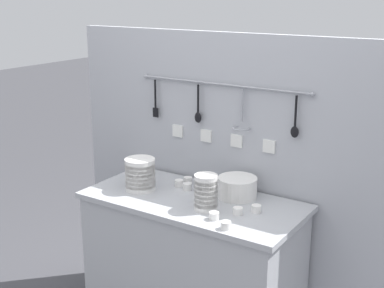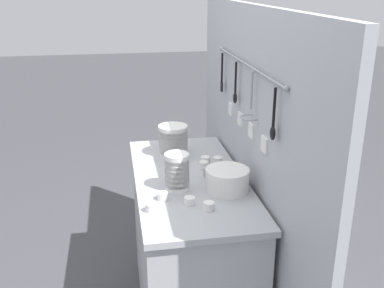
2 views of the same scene
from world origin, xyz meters
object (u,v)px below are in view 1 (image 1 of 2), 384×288
(cup_front_left, at_px, (238,211))
(steel_mixing_bowl, at_px, (207,188))
(cup_edge_near, at_px, (179,183))
(cup_mid_row, at_px, (226,225))
(cup_edge_far, at_px, (214,216))
(cup_beside_plates, at_px, (187,187))
(bowl_stack_nested_right, at_px, (140,174))
(plate_stack, at_px, (237,187))
(cup_by_caddy, at_px, (188,180))
(bowl_stack_tall_left, at_px, (206,192))
(cup_front_right, at_px, (256,209))

(cup_front_left, bearing_deg, steel_mixing_bowl, 147.83)
(steel_mixing_bowl, distance_m, cup_edge_near, 0.17)
(cup_edge_near, distance_m, cup_mid_row, 0.61)
(cup_edge_far, bearing_deg, cup_beside_plates, 141.58)
(steel_mixing_bowl, bearing_deg, bowl_stack_nested_right, -151.46)
(cup_edge_near, distance_m, cup_edge_far, 0.49)
(plate_stack, distance_m, steel_mixing_bowl, 0.19)
(steel_mixing_bowl, bearing_deg, cup_front_left, -32.17)
(steel_mixing_bowl, relative_size, cup_mid_row, 2.52)
(plate_stack, height_order, cup_by_caddy, plate_stack)
(cup_by_caddy, xyz_separation_m, cup_edge_far, (0.38, -0.35, 0.00))
(cup_edge_far, bearing_deg, cup_mid_row, -31.82)
(plate_stack, height_order, cup_beside_plates, plate_stack)
(cup_beside_plates, bearing_deg, cup_edge_far, -38.42)
(cup_by_caddy, bearing_deg, plate_stack, -5.18)
(bowl_stack_tall_left, xyz_separation_m, cup_front_right, (0.23, 0.11, -0.07))
(cup_mid_row, bearing_deg, steel_mixing_bowl, 132.15)
(cup_front_right, bearing_deg, cup_by_caddy, 162.91)
(cup_mid_row, height_order, cup_edge_far, same)
(bowl_stack_nested_right, relative_size, cup_mid_row, 3.62)
(cup_mid_row, bearing_deg, cup_front_left, 100.45)
(bowl_stack_nested_right, relative_size, cup_front_right, 3.62)
(cup_mid_row, relative_size, cup_front_right, 1.00)
(cup_mid_row, height_order, cup_front_left, same)
(steel_mixing_bowl, xyz_separation_m, cup_beside_plates, (-0.10, -0.04, -0.00))
(cup_edge_near, bearing_deg, steel_mixing_bowl, 5.90)
(cup_front_left, xyz_separation_m, cup_beside_plates, (-0.40, 0.15, 0.00))
(cup_by_caddy, bearing_deg, cup_mid_row, -40.37)
(bowl_stack_tall_left, distance_m, cup_beside_plates, 0.30)
(bowl_stack_tall_left, xyz_separation_m, cup_mid_row, (0.20, -0.14, -0.07))
(bowl_stack_nested_right, height_order, cup_by_caddy, bowl_stack_nested_right)
(cup_by_caddy, bearing_deg, cup_edge_near, -104.39)
(bowl_stack_tall_left, distance_m, cup_edge_far, 0.15)
(bowl_stack_tall_left, relative_size, cup_mid_row, 3.75)
(plate_stack, relative_size, cup_by_caddy, 4.28)
(cup_edge_far, bearing_deg, bowl_stack_tall_left, 140.06)
(cup_front_right, height_order, cup_beside_plates, same)
(cup_front_right, bearing_deg, plate_stack, 144.28)
(bowl_stack_tall_left, relative_size, cup_front_left, 3.75)
(cup_front_left, distance_m, cup_edge_far, 0.13)
(steel_mixing_bowl, bearing_deg, plate_stack, 5.49)
(steel_mixing_bowl, bearing_deg, cup_by_caddy, 162.79)
(cup_mid_row, bearing_deg, cup_by_caddy, 139.63)
(bowl_stack_nested_right, xyz_separation_m, plate_stack, (0.50, 0.19, -0.03))
(plate_stack, distance_m, cup_edge_far, 0.32)
(cup_mid_row, bearing_deg, cup_beside_plates, 143.04)
(bowl_stack_tall_left, xyz_separation_m, cup_by_caddy, (-0.28, 0.27, -0.07))
(plate_stack, xyz_separation_m, cup_edge_near, (-0.35, -0.04, -0.04))
(steel_mixing_bowl, height_order, cup_front_right, steel_mixing_bowl)
(cup_front_left, bearing_deg, bowl_stack_nested_right, 179.02)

